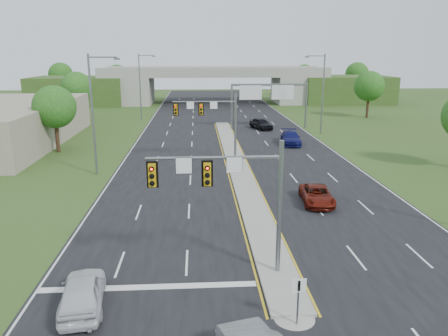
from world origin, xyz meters
name	(u,v)px	position (x,y,z in m)	size (l,w,h in m)	color
ground	(277,273)	(0.00, 0.00, 0.00)	(240.00, 240.00, 0.00)	#344B1A
road	(228,141)	(0.00, 35.00, 0.01)	(24.00, 160.00, 0.02)	black
median	(237,163)	(0.00, 23.00, 0.10)	(2.00, 54.00, 0.16)	gray
median_nose	(294,317)	(0.00, -4.00, 0.10)	(2.00, 2.00, 0.16)	gray
lane_markings	(227,152)	(-0.60, 28.91, 0.02)	(23.72, 160.00, 0.01)	gold
signal_mast_near	(234,187)	(-2.26, -0.07, 4.73)	(6.62, 0.60, 7.00)	slate
signal_mast_far	(214,116)	(-2.26, 24.93, 4.73)	(6.62, 0.60, 7.00)	slate
keep_right_sign	(298,294)	(0.00, -4.53, 1.52)	(0.60, 0.13, 2.20)	slate
sign_gantry	(268,93)	(6.68, 44.92, 5.24)	(11.58, 0.44, 6.67)	slate
overpass	(214,87)	(0.00, 80.00, 3.55)	(80.00, 14.00, 8.10)	gray
lightpole_l_mid	(94,109)	(-13.30, 20.00, 6.10)	(2.85, 0.25, 11.00)	slate
lightpole_l_far	(141,84)	(-13.30, 55.00, 6.10)	(2.85, 0.25, 11.00)	slate
lightpole_r_far	(322,90)	(13.30, 40.00, 6.10)	(2.85, 0.25, 11.00)	slate
tree_l_near	(54,107)	(-20.00, 30.00, 5.18)	(4.80, 4.80, 7.60)	#382316
tree_l_mid	(77,88)	(-24.00, 55.00, 5.51)	(5.20, 5.20, 8.12)	#382316
tree_r_mid	(369,86)	(26.00, 55.00, 5.51)	(5.20, 5.20, 8.12)	#382316
tree_back_a	(61,75)	(-38.00, 94.00, 5.84)	(6.00, 6.00, 8.85)	#382316
tree_back_b	(117,76)	(-24.00, 94.00, 5.51)	(5.60, 5.60, 8.32)	#382316
tree_back_c	(304,75)	(24.00, 94.00, 5.51)	(5.60, 5.60, 8.32)	#382316
tree_back_d	(357,74)	(38.00, 94.00, 5.84)	(6.00, 6.00, 8.85)	#382316
car_white	(82,292)	(-9.21, -2.58, 0.80)	(1.83, 4.56, 1.55)	silver
car_far_a	(317,195)	(4.92, 10.58, 0.68)	(2.17, 4.72, 1.31)	#5A1209
car_far_b	(291,138)	(7.64, 32.74, 0.82)	(2.23, 5.48, 1.59)	#0C0F4A
car_far_c	(261,124)	(5.57, 44.20, 0.85)	(1.95, 4.85, 1.65)	black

